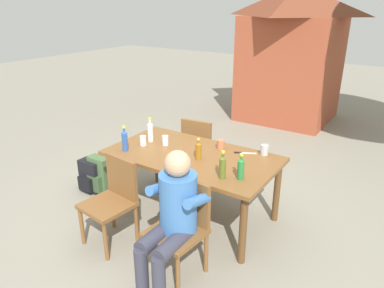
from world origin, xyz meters
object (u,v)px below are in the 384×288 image
at_px(bottle_olive, 223,166).
at_px(bottle_clear, 150,131).
at_px(cup_white, 143,141).
at_px(table_knife, 243,153).
at_px(brick_kiosk, 292,52).
at_px(bottle_amber, 198,150).
at_px(bottle_blue, 125,140).
at_px(bottle_green, 241,168).
at_px(cup_steel, 264,150).
at_px(chair_near_left, 113,197).
at_px(backpack_by_far_side, 100,175).
at_px(cup_terracotta, 221,144).
at_px(chair_near_right, 181,223).
at_px(chair_far_left, 200,146).
at_px(dining_table, 192,161).
at_px(person_in_white_shirt, 173,212).
at_px(backpack_by_near_side, 91,176).

relative_size(bottle_olive, bottle_clear, 0.95).
xyz_separation_m(cup_white, table_knife, (1.05, 0.42, -0.05)).
bearing_deg(brick_kiosk, bottle_amber, -83.03).
distance_m(bottle_blue, bottle_green, 1.35).
height_order(bottle_amber, cup_steel, bottle_amber).
bearing_deg(chair_near_left, bottle_olive, 28.17).
distance_m(bottle_olive, backpack_by_far_side, 1.91).
relative_size(cup_white, table_knife, 0.50).
bearing_deg(chair_near_left, bottle_blue, 119.10).
relative_size(cup_terracotta, table_knife, 0.46).
relative_size(chair_near_right, chair_far_left, 1.00).
height_order(dining_table, person_in_white_shirt, person_in_white_shirt).
bearing_deg(bottle_clear, chair_far_left, 73.32).
xyz_separation_m(dining_table, bottle_amber, (0.12, -0.07, 0.18)).
distance_m(cup_white, backpack_by_near_side, 0.99).
relative_size(bottle_green, cup_steel, 2.29).
xyz_separation_m(chair_near_right, person_in_white_shirt, (-0.01, -0.11, 0.17)).
height_order(bottle_blue, backpack_by_far_side, bottle_blue).
xyz_separation_m(bottle_amber, table_knife, (0.32, 0.40, -0.10)).
xyz_separation_m(dining_table, bottle_clear, (-0.62, 0.06, 0.20)).
bearing_deg(dining_table, person_in_white_shirt, -65.74).
bearing_deg(bottle_green, table_knife, 113.04).
bearing_deg(person_in_white_shirt, cup_white, 141.16).
bearing_deg(cup_steel, cup_terracotta, -166.50).
distance_m(dining_table, backpack_by_near_side, 1.48).
height_order(bottle_blue, bottle_olive, bottle_blue).
bearing_deg(cup_white, backpack_by_far_side, -170.47).
bearing_deg(person_in_white_shirt, bottle_green, 67.91).
xyz_separation_m(person_in_white_shirt, backpack_by_far_side, (-1.68, 0.71, -0.43)).
bearing_deg(bottle_clear, bottle_green, -12.34).
distance_m(chair_far_left, backpack_by_near_side, 1.46).
bearing_deg(backpack_by_far_side, backpack_by_near_side, -159.10).
height_order(chair_near_right, table_knife, chair_near_right).
height_order(bottle_olive, table_knife, bottle_olive).
xyz_separation_m(bottle_olive, cup_terracotta, (-0.36, 0.61, -0.07)).
distance_m(bottle_green, backpack_by_near_side, 2.17).
distance_m(bottle_green, bottle_olive, 0.17).
relative_size(bottle_green, table_knife, 1.14).
distance_m(bottle_olive, cup_steel, 0.73).
bearing_deg(person_in_white_shirt, cup_terracotta, 100.79).
bearing_deg(bottle_clear, table_knife, 14.41).
bearing_deg(brick_kiosk, cup_white, -92.94).
relative_size(chair_near_left, backpack_by_far_side, 1.84).
bearing_deg(backpack_by_near_side, bottle_green, 0.44).
xyz_separation_m(bottle_amber, backpack_by_near_side, (-1.50, -0.18, -0.65)).
relative_size(chair_near_left, backpack_by_near_side, 2.10).
distance_m(bottle_amber, cup_white, 0.73).
bearing_deg(person_in_white_shirt, chair_near_left, 172.32).
bearing_deg(cup_terracotta, backpack_by_far_side, -160.59).
bearing_deg(bottle_amber, bottle_blue, -162.39).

